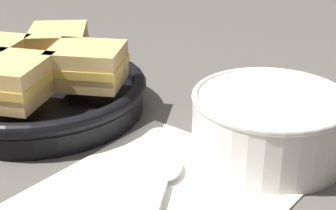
# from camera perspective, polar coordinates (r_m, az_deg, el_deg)

# --- Properties ---
(ground_plane) EXTENTS (4.00, 4.00, 0.00)m
(ground_plane) POSITION_cam_1_polar(r_m,az_deg,el_deg) (0.56, -0.27, -4.88)
(ground_plane) COLOR #56514C
(napkin) EXTENTS (0.27, 0.24, 0.00)m
(napkin) POSITION_cam_1_polar(r_m,az_deg,el_deg) (0.48, -1.31, -10.17)
(napkin) COLOR white
(napkin) RESTS_ON ground_plane
(soup_bowl) EXTENTS (0.16, 0.16, 0.07)m
(soup_bowl) POSITION_cam_1_polar(r_m,az_deg,el_deg) (0.54, 11.20, -1.70)
(soup_bowl) COLOR silver
(soup_bowl) RESTS_ON ground_plane
(spoon) EXTENTS (0.13, 0.11, 0.01)m
(spoon) POSITION_cam_1_polar(r_m,az_deg,el_deg) (0.49, -0.41, -8.28)
(spoon) COLOR silver
(spoon) RESTS_ON napkin
(skillet) EXTENTS (0.30, 0.32, 0.04)m
(skillet) POSITION_cam_1_polar(r_m,az_deg,el_deg) (0.66, -14.06, 1.15)
(skillet) COLOR black
(skillet) RESTS_ON ground_plane
(sandwich_near_left) EXTENTS (0.11, 0.11, 0.05)m
(sandwich_near_left) POSITION_cam_1_polar(r_m,az_deg,el_deg) (0.62, -8.94, 4.37)
(sandwich_near_left) COLOR #DBB26B
(sandwich_near_left) RESTS_ON skillet
(sandwich_near_right) EXTENTS (0.11, 0.11, 0.05)m
(sandwich_near_right) POSITION_cam_1_polar(r_m,az_deg,el_deg) (0.70, -12.03, 6.46)
(sandwich_near_right) COLOR #DBB26B
(sandwich_near_right) RESTS_ON skillet
(sandwich_far_right) EXTENTS (0.11, 0.11, 0.05)m
(sandwich_far_right) POSITION_cam_1_polar(r_m,az_deg,el_deg) (0.59, -16.91, 2.62)
(sandwich_far_right) COLOR #DBB26B
(sandwich_far_right) RESTS_ON skillet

